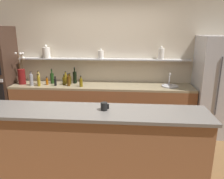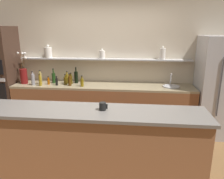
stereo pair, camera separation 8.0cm
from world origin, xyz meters
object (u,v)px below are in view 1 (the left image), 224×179
at_px(flower_vase, 22,75).
at_px(bottle_oil_6, 70,80).
at_px(sink_fixture, 170,85).
at_px(bottle_sauce_2, 55,82).
at_px(refrigerator, 219,87).
at_px(bottle_spirit_10, 31,80).
at_px(bottle_oil_1, 81,82).
at_px(bottle_wine_4, 75,77).
at_px(bottle_oil_8, 39,81).
at_px(bottle_spirit_5, 39,79).
at_px(bottle_wine_9, 52,78).
at_px(coffee_mug, 104,106).
at_px(bottle_oil_11, 64,81).
at_px(bottle_oil_0, 66,79).
at_px(bottle_sauce_3, 47,81).
at_px(bottle_spirit_7, 69,81).

relative_size(flower_vase, bottle_oil_6, 2.78).
distance_m(sink_fixture, bottle_sauce_2, 2.25).
relative_size(refrigerator, bottle_spirit_10, 6.75).
bearing_deg(bottle_oil_1, bottle_wine_4, 125.27).
relative_size(bottle_sauce_2, bottle_oil_8, 0.77).
bearing_deg(bottle_oil_8, sink_fixture, 4.05).
bearing_deg(bottle_oil_8, bottle_oil_6, 18.90).
height_order(bottle_spirit_5, bottle_oil_6, bottle_spirit_5).
distance_m(bottle_oil_6, bottle_wine_9, 0.38).
xyz_separation_m(refrigerator, bottle_spirit_10, (-3.62, -0.10, 0.09)).
height_order(bottle_oil_8, coffee_mug, bottle_oil_8).
bearing_deg(bottle_oil_11, bottle_oil_6, 28.23).
distance_m(bottle_wine_9, bottle_spirit_10, 0.40).
height_order(bottle_oil_0, bottle_oil_11, bottle_oil_0).
bearing_deg(bottle_oil_1, bottle_oil_6, 148.03).
bearing_deg(bottle_sauce_2, bottle_wine_4, 34.65).
xyz_separation_m(refrigerator, bottle_oil_0, (-2.99, 0.10, 0.08)).
relative_size(bottle_sauce_3, bottle_spirit_10, 0.59).
xyz_separation_m(sink_fixture, bottle_oil_8, (-2.56, -0.18, 0.08)).
xyz_separation_m(bottle_wine_4, bottle_oil_8, (-0.65, -0.29, -0.03)).
relative_size(flower_vase, bottle_wine_4, 1.95).
relative_size(bottle_oil_0, bottle_sauce_2, 1.37).
height_order(sink_fixture, bottle_wine_4, bottle_wine_4).
relative_size(bottle_spirit_5, bottle_oil_8, 1.17).
xyz_separation_m(bottle_oil_0, bottle_spirit_7, (0.11, -0.17, 0.00)).
xyz_separation_m(flower_vase, bottle_spirit_5, (0.35, -0.02, -0.07)).
distance_m(flower_vase, bottle_oil_8, 0.43).
bearing_deg(bottle_spirit_5, bottle_wine_9, 26.50).
bearing_deg(bottle_oil_1, bottle_sauce_3, 173.05).
xyz_separation_m(refrigerator, bottle_sauce_2, (-3.15, -0.07, 0.06)).
bearing_deg(bottle_oil_11, bottle_spirit_5, -177.23).
distance_m(bottle_wine_4, bottle_oil_6, 0.13).
bearing_deg(bottle_oil_0, bottle_oil_1, -29.48).
relative_size(bottle_oil_0, bottle_spirit_5, 0.90).
bearing_deg(bottle_oil_8, flower_vase, 160.87).
height_order(flower_vase, bottle_spirit_5, flower_vase).
bearing_deg(sink_fixture, refrigerator, -3.06).
bearing_deg(bottle_wine_4, bottle_spirit_5, -165.81).
distance_m(bottle_oil_8, bottle_oil_11, 0.49).
height_order(refrigerator, bottle_spirit_10, refrigerator).
xyz_separation_m(bottle_oil_6, bottle_spirit_7, (0.01, -0.14, 0.01)).
bearing_deg(bottle_spirit_10, bottle_wine_9, 29.91).
relative_size(bottle_spirit_10, coffee_mug, 2.61).
height_order(bottle_wine_9, coffee_mug, bottle_wine_9).
distance_m(flower_vase, bottle_oil_0, 0.88).
distance_m(bottle_oil_1, bottle_sauce_2, 0.52).
distance_m(flower_vase, bottle_oil_11, 0.87).
relative_size(bottle_spirit_7, bottle_oil_11, 1.17).
relative_size(sink_fixture, coffee_mug, 2.98).
bearing_deg(bottle_oil_8, coffee_mug, -44.98).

